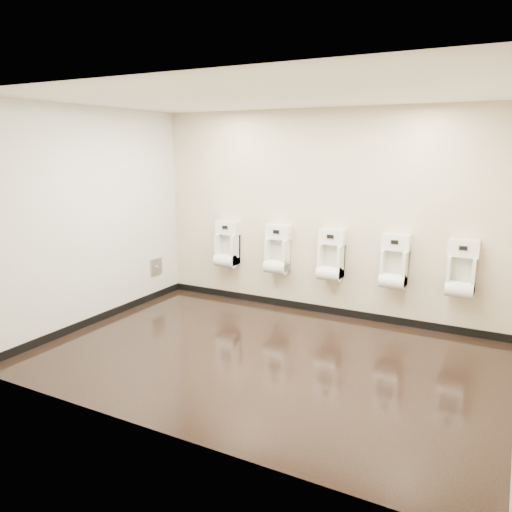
% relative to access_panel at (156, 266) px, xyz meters
% --- Properties ---
extents(ground, '(5.00, 3.50, 0.00)m').
position_rel_access_panel_xyz_m(ground, '(2.48, -1.20, -0.50)').
color(ground, black).
rests_on(ground, ground).
extents(ceiling, '(5.00, 3.50, 0.00)m').
position_rel_access_panel_xyz_m(ceiling, '(2.48, -1.20, 2.30)').
color(ceiling, white).
extents(back_wall, '(5.00, 0.02, 2.80)m').
position_rel_access_panel_xyz_m(back_wall, '(2.48, 0.55, 0.90)').
color(back_wall, beige).
rests_on(back_wall, ground).
extents(front_wall, '(5.00, 0.02, 2.80)m').
position_rel_access_panel_xyz_m(front_wall, '(2.48, -2.95, 0.90)').
color(front_wall, beige).
rests_on(front_wall, ground).
extents(left_wall, '(0.02, 3.50, 2.80)m').
position_rel_access_panel_xyz_m(left_wall, '(-0.02, -1.20, 0.90)').
color(left_wall, beige).
rests_on(left_wall, ground).
extents(tile_overlay_left, '(0.01, 3.50, 2.80)m').
position_rel_access_panel_xyz_m(tile_overlay_left, '(-0.01, -1.20, 0.90)').
color(tile_overlay_left, white).
rests_on(tile_overlay_left, ground).
extents(skirting_back, '(5.00, 0.02, 0.10)m').
position_rel_access_panel_xyz_m(skirting_back, '(2.48, 0.54, -0.45)').
color(skirting_back, black).
rests_on(skirting_back, ground).
extents(skirting_left, '(0.02, 3.50, 0.10)m').
position_rel_access_panel_xyz_m(skirting_left, '(-0.01, -1.20, -0.45)').
color(skirting_left, black).
rests_on(skirting_left, ground).
extents(access_panel, '(0.04, 0.25, 0.25)m').
position_rel_access_panel_xyz_m(access_panel, '(0.00, 0.00, 0.00)').
color(access_panel, '#9E9EA3').
rests_on(access_panel, left_wall).
extents(urinal_0, '(0.36, 0.27, 0.68)m').
position_rel_access_panel_xyz_m(urinal_0, '(1.02, 0.43, 0.32)').
color(urinal_0, white).
rests_on(urinal_0, back_wall).
extents(urinal_1, '(0.36, 0.27, 0.68)m').
position_rel_access_panel_xyz_m(urinal_1, '(1.86, 0.43, 0.32)').
color(urinal_1, white).
rests_on(urinal_1, back_wall).
extents(urinal_2, '(0.36, 0.27, 0.68)m').
position_rel_access_panel_xyz_m(urinal_2, '(2.66, 0.43, 0.32)').
color(urinal_2, white).
rests_on(urinal_2, back_wall).
extents(urinal_3, '(0.36, 0.27, 0.68)m').
position_rel_access_panel_xyz_m(urinal_3, '(3.50, 0.43, 0.32)').
color(urinal_3, white).
rests_on(urinal_3, back_wall).
extents(urinal_4, '(0.36, 0.27, 0.68)m').
position_rel_access_panel_xyz_m(urinal_4, '(4.30, 0.43, 0.32)').
color(urinal_4, white).
rests_on(urinal_4, back_wall).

